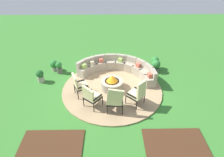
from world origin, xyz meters
TOP-DOWN VIEW (x-y plane):
  - ground_plane at (0.00, 0.00)m, footprint 24.00×24.00m
  - patio_circle at (0.00, 0.00)m, footprint 4.45×4.45m
  - mulch_bed_left at (-2.00, -2.91)m, footprint 2.02×1.15m
  - mulch_bed_right at (2.00, -2.91)m, footprint 2.02×1.15m
  - fire_pit at (0.00, 0.00)m, footprint 0.98×0.98m
  - curved_stone_bench at (0.34, 1.24)m, footprint 3.69×2.05m
  - lounge_chair_front_left at (-1.38, -0.44)m, footprint 0.71×0.71m
  - lounge_chair_front_right at (-0.83, -1.19)m, footprint 0.79×0.82m
  - lounge_chair_back_left at (0.08, -1.45)m, footprint 0.66×0.60m
  - lounge_chair_back_right at (0.98, -1.08)m, footprint 0.81×0.82m
  - potted_plant_0 at (2.24, 1.45)m, footprint 0.45×0.45m
  - potted_plant_1 at (2.26, 1.78)m, footprint 0.40×0.40m
  - potted_plant_2 at (-2.65, 1.43)m, footprint 0.32×0.32m
  - potted_plant_3 at (-2.97, 1.67)m, footprint 0.39×0.39m
  - potted_plant_4 at (-3.37, 0.65)m, footprint 0.36×0.36m

SIDE VIEW (x-z plane):
  - ground_plane at x=0.00m, z-range 0.00..0.00m
  - mulch_bed_left at x=-2.00m, z-range 0.00..0.04m
  - mulch_bed_right at x=2.00m, z-range 0.00..0.04m
  - patio_circle at x=0.00m, z-range 0.00..0.06m
  - fire_pit at x=0.00m, z-range -0.02..0.66m
  - potted_plant_3 at x=-2.97m, z-range 0.03..0.61m
  - potted_plant_2 at x=-2.65m, z-range 0.03..0.65m
  - potted_plant_4 at x=-3.37m, z-range 0.03..0.66m
  - potted_plant_0 at x=2.24m, z-range 0.02..0.68m
  - curved_stone_bench at x=0.34m, z-range -0.01..0.74m
  - potted_plant_1 at x=2.26m, z-range 0.04..0.72m
  - lounge_chair_front_right at x=-0.83m, z-range 0.08..1.13m
  - lounge_chair_front_left at x=-1.38m, z-range 0.08..1.14m
  - lounge_chair_back_right at x=0.98m, z-range 0.06..1.21m
  - lounge_chair_back_left at x=0.08m, z-range 0.05..1.22m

